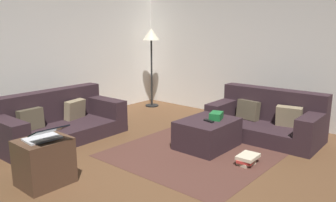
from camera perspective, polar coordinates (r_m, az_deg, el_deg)
ground_plane at (r=3.76m, az=-0.87°, el=-13.90°), size 6.40×6.40×0.00m
rear_partition at (r=5.95m, az=-24.45°, el=7.81°), size 6.40×0.12×2.60m
corner_partition at (r=6.10m, az=19.25°, el=8.32°), size 0.12×6.40×2.60m
couch_left at (r=5.39m, az=-18.44°, el=-3.32°), size 1.91×0.98×0.71m
couch_right at (r=5.39m, az=16.46°, el=-3.05°), size 0.89×1.65×0.73m
ottoman at (r=4.79m, az=6.68°, el=-5.50°), size 0.83×0.65×0.40m
gift_box at (r=4.77m, az=8.19°, el=-2.50°), size 0.27×0.22×0.10m
tv_remote at (r=4.64m, az=6.93°, el=-3.37°), size 0.09×0.17×0.02m
side_table at (r=3.90m, az=-20.23°, el=-9.63°), size 0.52×0.44×0.51m
laptop at (r=3.75m, az=-20.17°, el=-5.53°), size 0.38×0.44×0.19m
book_stack at (r=4.33m, az=13.25°, el=-9.56°), size 0.31×0.24×0.12m
corner_lamp at (r=7.06m, az=-2.86°, el=10.24°), size 0.36×0.36×1.64m
area_rug at (r=4.85m, az=6.62°, el=-7.71°), size 2.60×2.00×0.01m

